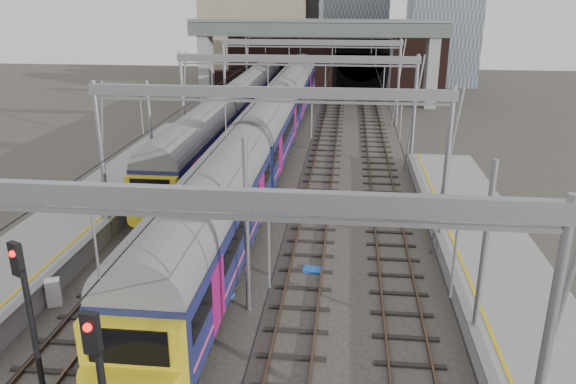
# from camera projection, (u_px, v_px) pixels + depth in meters

# --- Properties ---
(ground) EXTENTS (160.00, 160.00, 0.00)m
(ground) POSITION_uv_depth(u_px,v_px,m) (239.00, 338.00, 20.35)
(ground) COLOR #38332D
(ground) RESTS_ON ground
(platform_left) EXTENTS (4.32, 55.00, 1.12)m
(platform_left) POSITION_uv_depth(u_px,v_px,m) (11.00, 277.00, 23.54)
(platform_left) COLOR gray
(platform_left) RESTS_ON ground
(platform_right) EXTENTS (4.32, 47.00, 1.12)m
(platform_right) POSITION_uv_depth(u_px,v_px,m) (547.00, 370.00, 17.73)
(platform_right) COLOR gray
(platform_right) RESTS_ON ground
(tracks) EXTENTS (14.40, 80.00, 0.22)m
(tracks) POSITION_uv_depth(u_px,v_px,m) (285.00, 197.00, 34.41)
(tracks) COLOR #4C3828
(tracks) RESTS_ON ground
(overhead_line) EXTENTS (16.80, 80.00, 8.00)m
(overhead_line) POSITION_uv_depth(u_px,v_px,m) (296.00, 75.00, 38.31)
(overhead_line) COLOR gray
(overhead_line) RESTS_ON ground
(retaining_wall) EXTENTS (28.00, 2.75, 9.00)m
(retaining_wall) POSITION_uv_depth(u_px,v_px,m) (331.00, 60.00, 67.45)
(retaining_wall) COLOR black
(retaining_wall) RESTS_ON ground
(overbridge) EXTENTS (28.00, 3.00, 9.25)m
(overbridge) POSITION_uv_depth(u_px,v_px,m) (317.00, 38.00, 61.06)
(overbridge) COLOR gray
(overbridge) RESTS_ON ground
(train_main) EXTENTS (3.04, 70.24, 5.15)m
(train_main) POSITION_uv_depth(u_px,v_px,m) (282.00, 107.00, 48.01)
(train_main) COLOR black
(train_main) RESTS_ON ground
(train_second) EXTENTS (2.74, 63.39, 4.74)m
(train_second) POSITION_uv_depth(u_px,v_px,m) (254.00, 90.00, 57.61)
(train_second) COLOR black
(train_second) RESTS_ON ground
(signal_near_left) EXTENTS (0.43, 0.49, 5.47)m
(signal_near_left) POSITION_uv_depth(u_px,v_px,m) (28.00, 308.00, 15.89)
(signal_near_left) COLOR black
(signal_near_left) RESTS_ON ground
(relay_cabinet) EXTENTS (0.70, 0.65, 1.11)m
(relay_cabinet) POSITION_uv_depth(u_px,v_px,m) (54.00, 292.00, 22.36)
(relay_cabinet) COLOR silver
(relay_cabinet) RESTS_ON ground
(equip_cover_a) EXTENTS (1.00, 0.80, 0.10)m
(equip_cover_a) POSITION_uv_depth(u_px,v_px,m) (222.00, 296.00, 23.09)
(equip_cover_a) COLOR blue
(equip_cover_a) RESTS_ON ground
(equip_cover_b) EXTENTS (0.93, 0.74, 0.10)m
(equip_cover_b) POSITION_uv_depth(u_px,v_px,m) (287.00, 215.00, 31.58)
(equip_cover_b) COLOR blue
(equip_cover_b) RESTS_ON ground
(equip_cover_c) EXTENTS (0.94, 0.73, 0.10)m
(equip_cover_c) POSITION_uv_depth(u_px,v_px,m) (313.00, 270.00, 25.28)
(equip_cover_c) COLOR blue
(equip_cover_c) RESTS_ON ground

